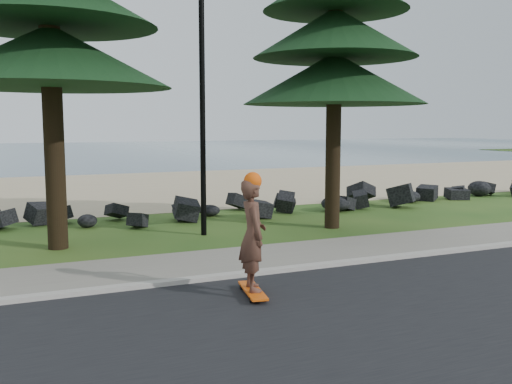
# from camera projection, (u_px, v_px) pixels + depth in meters

# --- Properties ---
(ground) EXTENTS (160.00, 160.00, 0.00)m
(ground) POSITION_uv_depth(u_px,v_px,m) (254.00, 263.00, 11.47)
(ground) COLOR #1F4816
(ground) RESTS_ON ground
(road) EXTENTS (160.00, 7.00, 0.02)m
(road) POSITION_uv_depth(u_px,v_px,m) (390.00, 340.00, 7.36)
(road) COLOR black
(road) RESTS_ON ground
(kerb) EXTENTS (160.00, 0.20, 0.10)m
(kerb) POSITION_uv_depth(u_px,v_px,m) (273.00, 271.00, 10.64)
(kerb) COLOR #AEA69C
(kerb) RESTS_ON ground
(sidewalk) EXTENTS (160.00, 2.00, 0.08)m
(sidewalk) POSITION_uv_depth(u_px,v_px,m) (250.00, 259.00, 11.64)
(sidewalk) COLOR slate
(sidewalk) RESTS_ON ground
(beach_sand) EXTENTS (160.00, 15.00, 0.01)m
(beach_sand) POSITION_uv_depth(u_px,v_px,m) (122.00, 188.00, 24.68)
(beach_sand) COLOR tan
(beach_sand) RESTS_ON ground
(ocean) EXTENTS (160.00, 58.00, 0.01)m
(ocean) POSITION_uv_depth(u_px,v_px,m) (57.00, 151.00, 57.94)
(ocean) COLOR #324E5F
(ocean) RESTS_ON ground
(seawall_boulders) EXTENTS (60.00, 2.40, 1.10)m
(seawall_boulders) POSITION_uv_depth(u_px,v_px,m) (178.00, 220.00, 16.57)
(seawall_boulders) COLOR black
(seawall_boulders) RESTS_ON ground
(lamp_post) EXTENTS (0.25, 0.14, 8.14)m
(lamp_post) POSITION_uv_depth(u_px,v_px,m) (202.00, 68.00, 13.89)
(lamp_post) COLOR black
(lamp_post) RESTS_ON ground
(skateboarder) EXTENTS (0.54, 1.11, 2.01)m
(skateboarder) POSITION_uv_depth(u_px,v_px,m) (253.00, 235.00, 9.11)
(skateboarder) COLOR #DE520D
(skateboarder) RESTS_ON ground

